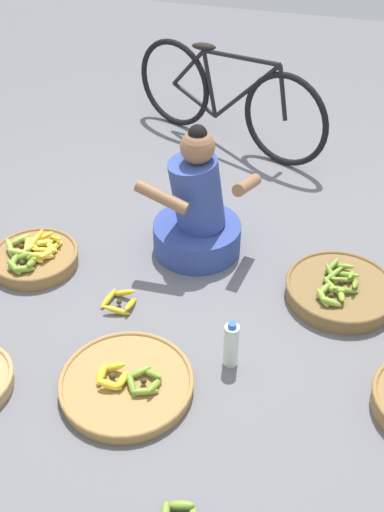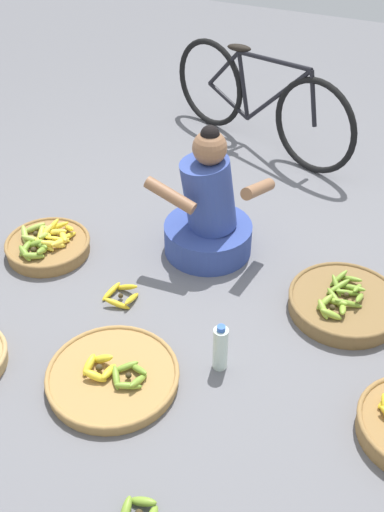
{
  "view_description": "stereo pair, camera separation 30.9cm",
  "coord_description": "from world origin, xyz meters",
  "px_view_note": "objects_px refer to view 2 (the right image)",
  "views": [
    {
      "loc": [
        0.7,
        -2.52,
        2.27
      ],
      "look_at": [
        0.0,
        -0.2,
        0.35
      ],
      "focal_mm": 43.22,
      "sensor_mm": 36.0,
      "label": 1
    },
    {
      "loc": [
        0.98,
        -2.42,
        2.27
      ],
      "look_at": [
        0.0,
        -0.2,
        0.35
      ],
      "focal_mm": 43.22,
      "sensor_mm": 36.0,
      "label": 2
    }
  ],
  "objects_px": {
    "banana_basket_front_left": "(113,376)",
    "loose_bananas_mid_left": "(121,295)",
    "banana_basket_front_center": "(48,245)",
    "vendor_woman_front": "(209,214)",
    "bicycle_leaning": "(259,101)",
    "banana_basket_back_center": "(344,302)",
    "water_bottle": "(220,348)"
  },
  "relations": [
    {
      "from": "bicycle_leaning",
      "to": "vendor_woman_front",
      "type": "bearing_deg",
      "value": -82.68
    },
    {
      "from": "banana_basket_front_center",
      "to": "water_bottle",
      "type": "relative_size",
      "value": 1.87
    },
    {
      "from": "banana_basket_back_center",
      "to": "loose_bananas_mid_left",
      "type": "height_order",
      "value": "banana_basket_back_center"
    },
    {
      "from": "vendor_woman_front",
      "to": "water_bottle",
      "type": "distance_m",
      "value": 0.93
    },
    {
      "from": "bicycle_leaning",
      "to": "loose_bananas_mid_left",
      "type": "bearing_deg",
      "value": -92.47
    },
    {
      "from": "bicycle_leaning",
      "to": "banana_basket_front_center",
      "type": "height_order",
      "value": "bicycle_leaning"
    },
    {
      "from": "vendor_woman_front",
      "to": "bicycle_leaning",
      "type": "xyz_separation_m",
      "value": [
        -0.18,
        1.36,
        0.1
      ]
    },
    {
      "from": "banana_basket_front_left",
      "to": "loose_bananas_mid_left",
      "type": "xyz_separation_m",
      "value": [
        -0.24,
        0.52,
        -0.01
      ]
    },
    {
      "from": "banana_basket_front_left",
      "to": "water_bottle",
      "type": "distance_m",
      "value": 0.52
    },
    {
      "from": "vendor_woman_front",
      "to": "loose_bananas_mid_left",
      "type": "relative_size",
      "value": 4.36
    },
    {
      "from": "bicycle_leaning",
      "to": "banana_basket_front_center",
      "type": "xyz_separation_m",
      "value": [
        -0.69,
        -1.77,
        -0.3
      ]
    },
    {
      "from": "banana_basket_front_center",
      "to": "water_bottle",
      "type": "height_order",
      "value": "water_bottle"
    },
    {
      "from": "banana_basket_front_left",
      "to": "banana_basket_front_center",
      "type": "bearing_deg",
      "value": 140.06
    },
    {
      "from": "banana_basket_front_left",
      "to": "vendor_woman_front",
      "type": "bearing_deg",
      "value": 89.21
    },
    {
      "from": "vendor_woman_front",
      "to": "bicycle_leaning",
      "type": "distance_m",
      "value": 1.38
    },
    {
      "from": "bicycle_leaning",
      "to": "banana_basket_front_center",
      "type": "distance_m",
      "value": 1.92
    },
    {
      "from": "loose_bananas_mid_left",
      "to": "banana_basket_front_left",
      "type": "bearing_deg",
      "value": -64.9
    },
    {
      "from": "vendor_woman_front",
      "to": "banana_basket_back_center",
      "type": "relative_size",
      "value": 1.36
    },
    {
      "from": "banana_basket_back_center",
      "to": "vendor_woman_front",
      "type": "bearing_deg",
      "value": 167.5
    },
    {
      "from": "water_bottle",
      "to": "vendor_woman_front",
      "type": "bearing_deg",
      "value": 116.38
    },
    {
      "from": "vendor_woman_front",
      "to": "banana_basket_front_left",
      "type": "height_order",
      "value": "vendor_woman_front"
    },
    {
      "from": "bicycle_leaning",
      "to": "banana_basket_front_left",
      "type": "bearing_deg",
      "value": -86.32
    },
    {
      "from": "vendor_woman_front",
      "to": "banana_basket_back_center",
      "type": "distance_m",
      "value": 0.91
    },
    {
      "from": "banana_basket_front_center",
      "to": "loose_bananas_mid_left",
      "type": "bearing_deg",
      "value": -17.26
    },
    {
      "from": "bicycle_leaning",
      "to": "water_bottle",
      "type": "distance_m",
      "value": 2.28
    },
    {
      "from": "banana_basket_back_center",
      "to": "water_bottle",
      "type": "xyz_separation_m",
      "value": [
        -0.46,
        -0.63,
        0.07
      ]
    },
    {
      "from": "banana_basket_back_center",
      "to": "water_bottle",
      "type": "relative_size",
      "value": 2.23
    },
    {
      "from": "banana_basket_front_left",
      "to": "banana_basket_back_center",
      "type": "xyz_separation_m",
      "value": [
        0.88,
        0.93,
        0.02
      ]
    },
    {
      "from": "banana_basket_back_center",
      "to": "loose_bananas_mid_left",
      "type": "bearing_deg",
      "value": -160.22
    },
    {
      "from": "loose_bananas_mid_left",
      "to": "vendor_woman_front",
      "type": "bearing_deg",
      "value": 66.45
    },
    {
      "from": "banana_basket_front_left",
      "to": "banana_basket_back_center",
      "type": "distance_m",
      "value": 1.28
    },
    {
      "from": "banana_basket_front_center",
      "to": "loose_bananas_mid_left",
      "type": "relative_size",
      "value": 2.69
    }
  ]
}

